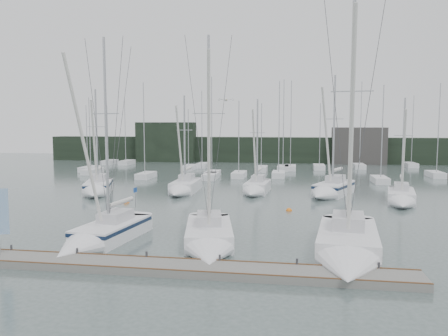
% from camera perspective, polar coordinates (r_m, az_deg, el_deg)
% --- Properties ---
extents(ground, '(160.00, 160.00, 0.00)m').
position_cam_1_polar(ground, '(27.66, -3.29, -10.04)').
color(ground, '#465551').
rests_on(ground, ground).
extents(dock, '(24.00, 2.00, 0.40)m').
position_cam_1_polar(dock, '(22.96, -6.03, -12.85)').
color(dock, slate).
rests_on(dock, ground).
extents(far_treeline, '(90.00, 4.00, 5.00)m').
position_cam_1_polar(far_treeline, '(88.34, 5.35, 2.40)').
color(far_treeline, black).
rests_on(far_treeline, ground).
extents(far_building_left, '(12.00, 3.00, 8.00)m').
position_cam_1_polar(far_building_left, '(89.84, -7.59, 3.39)').
color(far_building_left, black).
rests_on(far_building_left, ground).
extents(far_building_right, '(10.00, 3.00, 7.00)m').
position_cam_1_polar(far_building_right, '(86.97, 17.20, 2.78)').
color(far_building_right, '#3E3B39').
rests_on(far_building_right, ground).
extents(mast_forest, '(56.99, 27.49, 14.84)m').
position_cam_1_polar(mast_forest, '(69.63, 2.33, -0.11)').
color(mast_forest, silver).
rests_on(mast_forest, ground).
extents(sailboat_near_left, '(3.83, 9.21, 13.83)m').
position_cam_1_polar(sailboat_near_left, '(28.49, -16.12, -8.63)').
color(sailboat_near_left, silver).
rests_on(sailboat_near_left, ground).
extents(sailboat_near_center, '(4.63, 9.90, 13.95)m').
position_cam_1_polar(sailboat_near_center, '(26.49, -1.95, -9.62)').
color(sailboat_near_center, silver).
rests_on(sailboat_near_center, ground).
extents(sailboat_near_right, '(4.51, 11.07, 15.88)m').
position_cam_1_polar(sailboat_near_right, '(25.07, 15.86, -10.43)').
color(sailboat_near_right, silver).
rests_on(sailboat_near_right, ground).
extents(sailboat_mid_a, '(5.00, 8.22, 12.13)m').
position_cam_1_polar(sailboat_mid_a, '(48.75, -16.26, -2.64)').
color(sailboat_mid_a, silver).
rests_on(sailboat_mid_a, ground).
extents(sailboat_mid_b, '(2.71, 8.52, 11.51)m').
position_cam_1_polar(sailboat_mid_b, '(47.78, -5.44, -2.68)').
color(sailboat_mid_b, silver).
rests_on(sailboat_mid_b, ground).
extents(sailboat_mid_c, '(2.88, 7.46, 11.00)m').
position_cam_1_polar(sailboat_mid_c, '(47.36, 4.14, -2.75)').
color(sailboat_mid_c, silver).
rests_on(sailboat_mid_c, ground).
extents(sailboat_mid_d, '(5.86, 8.63, 13.55)m').
position_cam_1_polar(sailboat_mid_d, '(46.86, 13.57, -2.87)').
color(sailboat_mid_d, silver).
rests_on(sailboat_mid_d, ground).
extents(sailboat_mid_e, '(3.90, 8.12, 10.79)m').
position_cam_1_polar(sailboat_mid_e, '(44.28, 22.17, -3.78)').
color(sailboat_mid_e, silver).
rests_on(sailboat_mid_e, ground).
extents(buoy_b, '(0.53, 0.53, 0.53)m').
position_cam_1_polar(buoy_b, '(38.65, 8.48, -5.56)').
color(buoy_b, orange).
rests_on(buoy_b, ground).
extents(buoy_c, '(0.62, 0.62, 0.62)m').
position_cam_1_polar(buoy_c, '(43.17, -12.65, -4.46)').
color(buoy_c, orange).
rests_on(buoy_c, ground).
extents(dock_banner, '(0.53, 0.27, 3.77)m').
position_cam_1_polar(dock_banner, '(26.51, -27.02, -5.51)').
color(dock_banner, '#A9ACB1').
rests_on(dock_banner, dock).
extents(seagull, '(0.96, 0.47, 0.19)m').
position_cam_1_polar(seagull, '(29.05, 0.27, 8.91)').
color(seagull, silver).
rests_on(seagull, ground).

